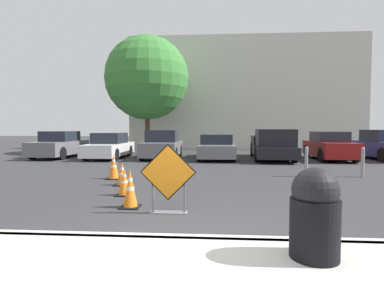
# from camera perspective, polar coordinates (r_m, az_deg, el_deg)

# --- Properties ---
(ground_plane) EXTENTS (96.00, 96.00, 0.00)m
(ground_plane) POSITION_cam_1_polar(r_m,az_deg,el_deg) (14.26, 2.43, -3.72)
(ground_plane) COLOR #333335
(sidewalk_strip) EXTENTS (27.78, 2.23, 0.14)m
(sidewalk_strip) POSITION_cam_1_polar(r_m,az_deg,el_deg) (3.45, -2.58, -24.65)
(sidewalk_strip) COLOR beige
(sidewalk_strip) RESTS_ON ground_plane
(curb_lip) EXTENTS (27.78, 0.20, 0.14)m
(curb_lip) POSITION_cam_1_polar(r_m,az_deg,el_deg) (4.47, -0.90, -18.02)
(curb_lip) COLOR beige
(curb_lip) RESTS_ON ground_plane
(road_closed_sign) EXTENTS (1.10, 0.20, 1.37)m
(road_closed_sign) POSITION_cam_1_polar(r_m,az_deg,el_deg) (5.88, -4.57, -6.40)
(road_closed_sign) COLOR black
(road_closed_sign) RESTS_ON ground_plane
(traffic_cone_nearest) EXTENTS (0.40, 0.40, 0.81)m
(traffic_cone_nearest) POSITION_cam_1_polar(r_m,az_deg,el_deg) (6.50, -11.69, -8.39)
(traffic_cone_nearest) COLOR black
(traffic_cone_nearest) RESTS_ON ground_plane
(traffic_cone_second) EXTENTS (0.40, 0.40, 0.68)m
(traffic_cone_second) POSITION_cam_1_polar(r_m,az_deg,el_deg) (7.69, -12.77, -7.10)
(traffic_cone_second) COLOR black
(traffic_cone_second) RESTS_ON ground_plane
(traffic_cone_third) EXTENTS (0.45, 0.45, 0.66)m
(traffic_cone_third) POSITION_cam_1_polar(r_m,az_deg,el_deg) (9.06, -13.17, -5.66)
(traffic_cone_third) COLOR black
(traffic_cone_third) RESTS_ON ground_plane
(traffic_cone_fourth) EXTENTS (0.46, 0.46, 0.83)m
(traffic_cone_fourth) POSITION_cam_1_polar(r_m,az_deg,el_deg) (10.22, -14.69, -4.21)
(traffic_cone_fourth) COLOR black
(traffic_cone_fourth) RESTS_ON ground_plane
(parked_car_nearest) EXTENTS (1.81, 4.19, 1.50)m
(parked_car_nearest) POSITION_cam_1_polar(r_m,az_deg,el_deg) (18.78, -23.91, -0.21)
(parked_car_nearest) COLOR slate
(parked_car_nearest) RESTS_ON ground_plane
(parked_car_second) EXTENTS (1.79, 4.32, 1.41)m
(parked_car_second) POSITION_cam_1_polar(r_m,az_deg,el_deg) (17.42, -15.43, -0.45)
(parked_car_second) COLOR white
(parked_car_second) RESTS_ON ground_plane
(parked_car_third) EXTENTS (1.91, 4.03, 1.56)m
(parked_car_third) POSITION_cam_1_polar(r_m,az_deg,el_deg) (16.69, -5.66, -0.27)
(parked_car_third) COLOR slate
(parked_car_third) RESTS_ON ground_plane
(parked_car_fourth) EXTENTS (2.00, 4.52, 1.34)m
(parked_car_fourth) POSITION_cam_1_polar(r_m,az_deg,el_deg) (16.48, 4.67, -0.62)
(parked_car_fourth) COLOR slate
(parked_car_fourth) RESTS_ON ground_plane
(pickup_truck) EXTENTS (2.30, 5.45, 1.62)m
(pickup_truck) POSITION_cam_1_polar(r_m,az_deg,el_deg) (16.45, 15.08, -0.35)
(pickup_truck) COLOR black
(pickup_truck) RESTS_ON ground_plane
(parked_car_fifth) EXTENTS (1.89, 4.10, 1.49)m
(parked_car_fifth) POSITION_cam_1_polar(r_m,az_deg,el_deg) (17.48, 24.70, -0.44)
(parked_car_fifth) COLOR maroon
(parked_car_fifth) RESTS_ON ground_plane
(parked_car_sixth) EXTENTS (2.04, 4.24, 1.59)m
(parked_car_sixth) POSITION_cam_1_polar(r_m,az_deg,el_deg) (19.05, 32.78, -0.28)
(parked_car_sixth) COLOR navy
(parked_car_sixth) RESTS_ON ground_plane
(trash_bin) EXTENTS (0.57, 0.57, 1.08)m
(trash_bin) POSITION_cam_1_polar(r_m,az_deg,el_deg) (3.89, 22.35, -12.03)
(trash_bin) COLOR black
(trash_bin) RESTS_ON sidewalk_strip
(bollard_nearest) EXTENTS (0.12, 0.12, 1.04)m
(bollard_nearest) POSITION_cam_1_polar(r_m,az_deg,el_deg) (11.08, 20.94, -3.01)
(bollard_nearest) COLOR gray
(bollard_nearest) RESTS_ON ground_plane
(bollard_second) EXTENTS (0.12, 0.12, 1.03)m
(bollard_second) POSITION_cam_1_polar(r_m,az_deg,el_deg) (11.77, 29.75, -2.90)
(bollard_second) COLOR gray
(bollard_second) RESTS_ON ground_plane
(building_facade_backdrop) EXTENTS (18.33, 5.00, 8.84)m
(building_facade_backdrop) POSITION_cam_1_polar(r_m,az_deg,el_deg) (26.06, 9.71, 9.04)
(building_facade_backdrop) COLOR beige
(building_facade_backdrop) RESTS_ON ground_plane
(street_tree_behind_lot) EXTENTS (5.56, 5.56, 7.81)m
(street_tree_behind_lot) POSITION_cam_1_polar(r_m,az_deg,el_deg) (20.68, -8.57, 12.31)
(street_tree_behind_lot) COLOR #513823
(street_tree_behind_lot) RESTS_ON ground_plane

